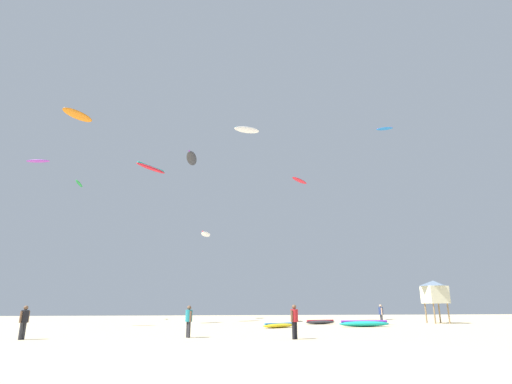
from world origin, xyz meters
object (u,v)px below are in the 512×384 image
(kite_aloft_8, at_px, (206,234))
(kite_grounded_far, at_px, (320,322))
(person_foreground, at_px, (294,319))
(person_right, at_px, (381,313))
(kite_grounded_mid, at_px, (364,324))
(kite_aloft_3, at_px, (385,129))
(kite_aloft_1, at_px, (247,130))
(kite_aloft_4, at_px, (79,184))
(kite_aloft_7, at_px, (151,168))
(kite_aloft_6, at_px, (38,161))
(person_left, at_px, (24,320))
(person_midground, at_px, (189,319))
(kite_aloft_5, at_px, (78,115))
(kite_grounded_near, at_px, (279,325))
(kite_aloft_2, at_px, (192,158))
(lifeguard_tower, at_px, (434,292))
(kite_aloft_0, at_px, (299,181))

(kite_aloft_8, bearing_deg, kite_grounded_far, -57.72)
(person_foreground, relative_size, person_right, 0.97)
(kite_grounded_mid, height_order, kite_aloft_3, kite_aloft_3)
(kite_aloft_1, xyz_separation_m, kite_aloft_4, (-21.10, 6.41, -6.09))
(kite_aloft_7, bearing_deg, person_right, -20.15)
(kite_aloft_6, distance_m, kite_aloft_8, 25.16)
(kite_aloft_3, bearing_deg, person_left, -145.00)
(person_midground, xyz_separation_m, kite_aloft_8, (1.35, 31.67, 10.32))
(kite_aloft_6, bearing_deg, kite_aloft_1, 26.45)
(person_midground, distance_m, kite_aloft_6, 22.55)
(kite_aloft_5, xyz_separation_m, kite_aloft_7, (7.17, 4.85, -3.75))
(kite_grounded_near, xyz_separation_m, kite_grounded_mid, (7.34, 0.59, 0.07))
(person_foreground, bearing_deg, kite_aloft_5, -174.99)
(person_left, relative_size, kite_grounded_near, 0.53)
(kite_aloft_2, height_order, kite_aloft_3, kite_aloft_3)
(lifeguard_tower, relative_size, kite_aloft_4, 1.46)
(kite_aloft_7, bearing_deg, kite_aloft_5, -145.93)
(person_left, distance_m, kite_aloft_6, 18.57)
(kite_aloft_1, height_order, kite_aloft_7, kite_aloft_1)
(kite_grounded_near, xyz_separation_m, kite_aloft_7, (-12.30, 11.90, 16.72))
(kite_aloft_3, height_order, kite_aloft_7, kite_aloft_3)
(kite_aloft_3, distance_m, kite_aloft_7, 32.05)
(lifeguard_tower, height_order, kite_aloft_4, kite_aloft_4)
(lifeguard_tower, height_order, kite_aloft_7, kite_aloft_7)
(kite_grounded_mid, height_order, kite_aloft_7, kite_aloft_7)
(person_midground, bearing_deg, kite_grounded_far, 24.72)
(person_midground, relative_size, kite_aloft_5, 0.54)
(person_left, xyz_separation_m, kite_aloft_2, (7.72, 19.16, 16.74))
(person_foreground, height_order, kite_aloft_3, kite_aloft_3)
(person_left, xyz_separation_m, kite_aloft_6, (-5.52, 12.04, 13.02))
(kite_aloft_3, bearing_deg, kite_grounded_near, -141.30)
(kite_aloft_0, distance_m, kite_aloft_7, 18.26)
(person_midground, distance_m, kite_aloft_4, 35.81)
(kite_aloft_1, height_order, kite_aloft_8, kite_aloft_1)
(kite_aloft_3, bearing_deg, lifeguard_tower, -97.42)
(person_midground, relative_size, kite_aloft_0, 0.55)
(kite_grounded_mid, bearing_deg, kite_grounded_near, -175.38)
(kite_grounded_mid, xyz_separation_m, lifeguard_tower, (9.97, 5.25, 2.80))
(person_right, distance_m, kite_aloft_1, 26.47)
(kite_aloft_0, bearing_deg, kite_grounded_near, -112.55)
(person_right, relative_size, kite_aloft_5, 0.57)
(kite_aloft_2, distance_m, kite_aloft_8, 14.31)
(kite_aloft_4, relative_size, kite_aloft_6, 1.30)
(person_right, height_order, kite_grounded_near, person_right)
(kite_aloft_2, relative_size, kite_aloft_6, 1.90)
(kite_grounded_far, distance_m, kite_aloft_4, 34.85)
(person_left, relative_size, kite_aloft_6, 0.77)
(kite_aloft_1, bearing_deg, kite_aloft_3, 5.33)
(kite_grounded_near, relative_size, lifeguard_tower, 0.78)
(kite_aloft_2, bearing_deg, kite_grounded_near, -53.06)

